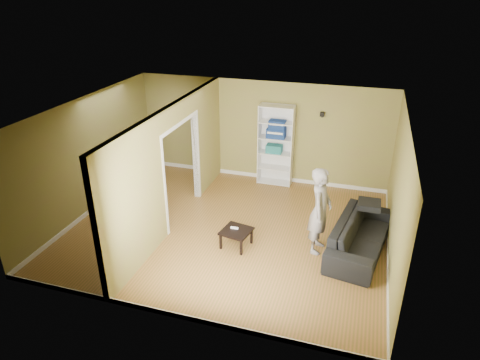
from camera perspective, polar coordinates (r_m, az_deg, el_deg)
name	(u,v)px	position (r m, az deg, el deg)	size (l,w,h in m)	color
room_shell	(228,174)	(8.58, -1.67, 0.83)	(6.50, 6.50, 6.50)	#996036
partition	(173,167)	(9.01, -8.93, 1.75)	(0.22, 5.50, 2.60)	olive
wall_speaker	(322,114)	(10.55, 10.89, 8.60)	(0.10, 0.10, 0.10)	black
sofa	(361,231)	(8.64, 15.82, -6.56)	(0.97, 2.27, 0.86)	#2C2C2F
person	(321,204)	(8.18, 10.71, -3.12)	(0.58, 0.74, 2.04)	slate
bookshelf	(276,145)	(10.91, 4.86, 4.71)	(0.87, 0.38, 2.07)	white
paper_box_teal	(274,149)	(10.90, 4.57, 4.19)	(0.39, 0.26, 0.20)	#1C795D
paper_box_navy_b	(276,133)	(10.75, 4.85, 6.27)	(0.46, 0.30, 0.24)	navy
paper_box_navy_c	(277,126)	(10.68, 5.00, 7.24)	(0.41, 0.27, 0.21)	navy
coffee_table	(236,233)	(8.50, -0.50, -7.02)	(0.54, 0.54, 0.36)	black
game_controller	(234,228)	(8.52, -0.74, -6.40)	(0.15, 0.04, 0.03)	white
dining_table	(134,176)	(10.31, -13.96, 0.48)	(1.17, 0.78, 0.73)	#E7D085
chair_left	(104,181)	(10.75, -17.73, -0.13)	(0.41, 0.41, 0.90)	tan
chair_near	(124,193)	(9.85, -15.24, -1.71)	(0.48, 0.48, 1.06)	tan
chair_far	(147,174)	(10.84, -12.27, 0.74)	(0.41, 0.41, 0.90)	tan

